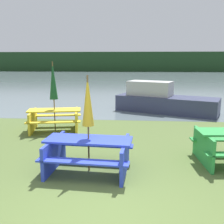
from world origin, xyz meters
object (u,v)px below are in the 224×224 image
at_px(picnic_table_blue, 89,151).
at_px(picnic_table_yellow, 55,118).
at_px(umbrella_gold, 88,102).
at_px(boat, 163,101).
at_px(umbrella_darkgreen, 53,81).

bearing_deg(picnic_table_blue, picnic_table_yellow, 117.92).
bearing_deg(umbrella_gold, picnic_table_yellow, 117.92).
distance_m(picnic_table_yellow, boat, 5.57).
bearing_deg(picnic_table_yellow, umbrella_gold, -62.08).
height_order(picnic_table_blue, boat, boat).
xyz_separation_m(picnic_table_blue, umbrella_darkgreen, (-1.76, 3.32, 1.28)).
relative_size(picnic_table_blue, picnic_table_yellow, 0.98).
bearing_deg(boat, umbrella_gold, -86.10).
xyz_separation_m(picnic_table_yellow, boat, (4.16, 3.70, 0.08)).
xyz_separation_m(picnic_table_yellow, umbrella_darkgreen, (0.00, 0.00, 1.28)).
height_order(umbrella_darkgreen, umbrella_gold, umbrella_darkgreen).
bearing_deg(umbrella_darkgreen, picnic_table_yellow, 0.00).
distance_m(picnic_table_yellow, umbrella_darkgreen, 1.28).
bearing_deg(umbrella_darkgreen, boat, 41.65).
distance_m(umbrella_gold, boat, 7.49).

